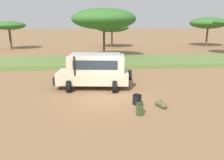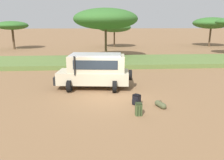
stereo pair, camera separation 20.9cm
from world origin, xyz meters
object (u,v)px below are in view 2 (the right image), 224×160
acacia_tree_left_mid (106,19)px  acacia_tree_far_right (211,23)px  duffel_bag_low_black_case (160,105)px  backpack_beside_front_wheel (136,100)px  acacia_tree_centre_back (114,28)px  backpack_cluster_center (139,109)px  safari_vehicle (95,70)px  acacia_tree_far_left (12,26)px

acacia_tree_left_mid → acacia_tree_far_right: size_ratio=1.15×
duffel_bag_low_black_case → acacia_tree_far_right: bearing=58.9°
backpack_beside_front_wheel → acacia_tree_centre_back: (1.07, 29.98, 3.31)m
backpack_cluster_center → acacia_tree_far_right: (19.71, 31.30, 4.08)m
backpack_cluster_center → duffel_bag_low_black_case: bearing=34.4°
safari_vehicle → backpack_cluster_center: safari_vehicle is taller
safari_vehicle → acacia_tree_centre_back: 26.86m
backpack_beside_front_wheel → backpack_cluster_center: backpack_cluster_center is taller
backpack_beside_front_wheel → acacia_tree_far_right: bearing=56.8°
backpack_beside_front_wheel → acacia_tree_left_mid: bearing=93.8°
safari_vehicle → duffel_bag_low_black_case: bearing=-47.3°
safari_vehicle → acacia_tree_centre_back: size_ratio=0.88×
acacia_tree_far_right → acacia_tree_centre_back: bearing=179.6°
backpack_cluster_center → acacia_tree_centre_back: bearing=87.8°
backpack_beside_front_wheel → acacia_tree_far_left: size_ratio=0.11×
acacia_tree_far_left → acacia_tree_far_right: (36.11, 2.24, 0.40)m
acacia_tree_far_right → safari_vehicle: bearing=-129.7°
backpack_beside_front_wheel → acacia_tree_centre_back: 30.18m
acacia_tree_far_left → duffel_bag_low_black_case: bearing=-57.6°
backpack_beside_front_wheel → acacia_tree_centre_back: bearing=88.0°
backpack_beside_front_wheel → duffel_bag_low_black_case: backpack_beside_front_wheel is taller
acacia_tree_far_right → backpack_cluster_center: bearing=-122.2°
duffel_bag_low_black_case → acacia_tree_centre_back: bearing=90.3°
acacia_tree_far_left → acacia_tree_centre_back: 17.78m
safari_vehicle → backpack_cluster_center: (2.21, -4.88, -0.97)m
acacia_tree_centre_back → duffel_bag_low_black_case: bearing=-89.7°
safari_vehicle → backpack_cluster_center: size_ratio=8.27×
safari_vehicle → backpack_beside_front_wheel: 4.29m
acacia_tree_far_right → acacia_tree_left_mid: bearing=-146.5°
acacia_tree_left_mid → acacia_tree_far_right: acacia_tree_left_mid is taller
acacia_tree_left_mid → acacia_tree_centre_back: acacia_tree_left_mid is taller
safari_vehicle → acacia_tree_far_left: bearing=120.4°
acacia_tree_left_mid → acacia_tree_centre_back: size_ratio=1.28×
acacia_tree_centre_back → acacia_tree_far_left: bearing=-172.4°
acacia_tree_far_left → acacia_tree_left_mid: size_ratio=0.68×
safari_vehicle → acacia_tree_far_right: size_ratio=0.79×
acacia_tree_far_left → acacia_tree_centre_back: bearing=7.6°
safari_vehicle → acacia_tree_far_left: size_ratio=1.01×
backpack_beside_front_wheel → acacia_tree_far_left: acacia_tree_far_left is taller
backpack_cluster_center → acacia_tree_far_left: acacia_tree_far_left is taller
safari_vehicle → acacia_tree_far_left: acacia_tree_far_left is taller
safari_vehicle → duffel_bag_low_black_case: size_ratio=6.51×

